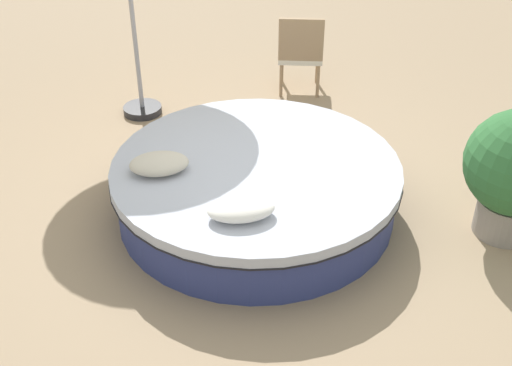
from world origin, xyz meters
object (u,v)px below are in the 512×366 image
(throw_pillow_1, at_px, (241,209))
(patio_chair, at_px, (301,50))
(round_bed, at_px, (256,187))
(throw_pillow_0, at_px, (159,164))

(throw_pillow_1, relative_size, patio_chair, 0.54)
(round_bed, relative_size, throw_pillow_0, 5.05)
(patio_chair, bearing_deg, throw_pillow_0, -114.42)
(throw_pillow_0, xyz_separation_m, patio_chair, (-1.74, -2.32, -0.02))
(throw_pillow_1, bearing_deg, patio_chair, -110.35)
(round_bed, height_order, throw_pillow_1, throw_pillow_1)
(round_bed, height_order, patio_chair, patio_chair)
(throw_pillow_0, bearing_deg, round_bed, 179.24)
(round_bed, bearing_deg, throw_pillow_1, 72.41)
(throw_pillow_1, height_order, patio_chair, patio_chair)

